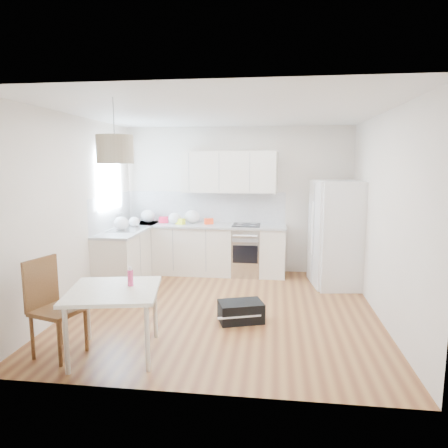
% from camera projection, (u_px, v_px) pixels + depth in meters
% --- Properties ---
extents(floor, '(4.20, 4.20, 0.00)m').
position_uv_depth(floor, '(223.00, 309.00, 5.63)').
color(floor, brown).
rests_on(floor, ground).
extents(ceiling, '(4.20, 4.20, 0.00)m').
position_uv_depth(ceiling, '(223.00, 112.00, 5.22)').
color(ceiling, white).
rests_on(ceiling, wall_back).
extents(wall_back, '(4.20, 0.00, 4.20)m').
position_uv_depth(wall_back, '(237.00, 200.00, 7.49)').
color(wall_back, beige).
rests_on(wall_back, floor).
extents(wall_left, '(0.00, 4.20, 4.20)m').
position_uv_depth(wall_left, '(77.00, 212.00, 5.68)').
color(wall_left, beige).
rests_on(wall_left, floor).
extents(wall_right, '(0.00, 4.20, 4.20)m').
position_uv_depth(wall_right, '(383.00, 217.00, 5.17)').
color(wall_right, beige).
rests_on(wall_right, floor).
extents(window_glassblock, '(0.02, 1.00, 1.00)m').
position_uv_depth(window_glassblock, '(109.00, 180.00, 6.75)').
color(window_glassblock, '#BFE0F9').
rests_on(window_glassblock, wall_left).
extents(cabinets_back, '(3.00, 0.60, 0.88)m').
position_uv_depth(cabinets_back, '(203.00, 250.00, 7.40)').
color(cabinets_back, silver).
rests_on(cabinets_back, floor).
extents(cabinets_left, '(0.60, 1.80, 0.88)m').
position_uv_depth(cabinets_left, '(130.00, 255.00, 6.96)').
color(cabinets_left, silver).
rests_on(cabinets_left, floor).
extents(counter_back, '(3.02, 0.64, 0.04)m').
position_uv_depth(counter_back, '(203.00, 225.00, 7.33)').
color(counter_back, '#A2A4A6').
rests_on(counter_back, cabinets_back).
extents(counter_left, '(0.64, 1.82, 0.04)m').
position_uv_depth(counter_left, '(129.00, 229.00, 6.89)').
color(counter_left, '#A2A4A6').
rests_on(counter_left, cabinets_left).
extents(backsplash_back, '(3.00, 0.01, 0.58)m').
position_uv_depth(backsplash_back, '(206.00, 207.00, 7.57)').
color(backsplash_back, white).
rests_on(backsplash_back, wall_back).
extents(backsplash_left, '(0.01, 1.80, 0.58)m').
position_uv_depth(backsplash_left, '(112.00, 211.00, 6.88)').
color(backsplash_left, white).
rests_on(backsplash_left, wall_left).
extents(upper_cabinets, '(1.70, 0.32, 0.75)m').
position_uv_depth(upper_cabinets, '(228.00, 172.00, 7.27)').
color(upper_cabinets, silver).
rests_on(upper_cabinets, wall_back).
extents(range_oven, '(0.50, 0.61, 0.88)m').
position_uv_depth(range_oven, '(246.00, 251.00, 7.31)').
color(range_oven, silver).
rests_on(range_oven, floor).
extents(sink, '(0.50, 0.80, 0.16)m').
position_uv_depth(sink, '(128.00, 229.00, 6.84)').
color(sink, silver).
rests_on(sink, counter_left).
extents(refrigerator, '(0.95, 0.98, 1.76)m').
position_uv_depth(refrigerator, '(337.00, 234.00, 6.59)').
color(refrigerator, white).
rests_on(refrigerator, floor).
extents(dining_table, '(1.08, 1.08, 0.73)m').
position_uv_depth(dining_table, '(114.00, 296.00, 4.21)').
color(dining_table, beige).
rests_on(dining_table, floor).
extents(dining_chair, '(0.55, 0.55, 1.05)m').
position_uv_depth(dining_chair, '(58.00, 308.00, 4.21)').
color(dining_chair, '#462B15').
rests_on(dining_chair, floor).
extents(drink_bottle, '(0.07, 0.07, 0.21)m').
position_uv_depth(drink_bottle, '(130.00, 276.00, 4.30)').
color(drink_bottle, '#DE3D75').
rests_on(drink_bottle, dining_table).
extents(gym_bag, '(0.64, 0.52, 0.26)m').
position_uv_depth(gym_bag, '(241.00, 312.00, 5.18)').
color(gym_bag, black).
rests_on(gym_bag, floor).
extents(pendant_lamp, '(0.45, 0.45, 0.29)m').
position_uv_depth(pendant_lamp, '(115.00, 149.00, 4.10)').
color(pendant_lamp, '#B8AD8E').
rests_on(pendant_lamp, ceiling).
extents(grocery_bag_a, '(0.27, 0.23, 0.24)m').
position_uv_depth(grocery_bag_a, '(148.00, 216.00, 7.54)').
color(grocery_bag_a, white).
rests_on(grocery_bag_a, counter_back).
extents(grocery_bag_b, '(0.23, 0.20, 0.21)m').
position_uv_depth(grocery_bag_b, '(175.00, 218.00, 7.37)').
color(grocery_bag_b, white).
rests_on(grocery_bag_b, counter_back).
extents(grocery_bag_c, '(0.28, 0.24, 0.25)m').
position_uv_depth(grocery_bag_c, '(192.00, 217.00, 7.44)').
color(grocery_bag_c, white).
rests_on(grocery_bag_c, counter_back).
extents(grocery_bag_d, '(0.19, 0.16, 0.17)m').
position_uv_depth(grocery_bag_d, '(134.00, 222.00, 7.08)').
color(grocery_bag_d, white).
rests_on(grocery_bag_d, counter_back).
extents(grocery_bag_e, '(0.25, 0.21, 0.23)m').
position_uv_depth(grocery_bag_e, '(121.00, 223.00, 6.70)').
color(grocery_bag_e, white).
rests_on(grocery_bag_e, counter_left).
extents(snack_orange, '(0.18, 0.15, 0.11)m').
position_uv_depth(snack_orange, '(209.00, 221.00, 7.35)').
color(snack_orange, '#F93C16').
rests_on(snack_orange, counter_back).
extents(snack_yellow, '(0.18, 0.15, 0.11)m').
position_uv_depth(snack_yellow, '(180.00, 221.00, 7.33)').
color(snack_yellow, yellow).
rests_on(snack_yellow, counter_back).
extents(snack_red, '(0.18, 0.12, 0.12)m').
position_uv_depth(snack_red, '(164.00, 220.00, 7.51)').
color(snack_red, '#B81731').
rests_on(snack_red, counter_back).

